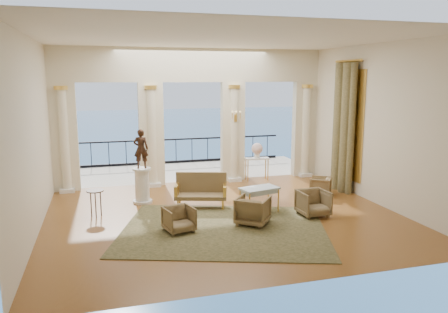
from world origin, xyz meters
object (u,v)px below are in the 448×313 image
object	(u,v)px
console_table	(257,162)
side_table	(95,194)
armchair_d	(253,209)
pedestal	(142,186)
armchair_a	(179,218)
game_table	(259,190)
armchair_c	(320,185)
settee	(201,190)
armchair_b	(313,202)
statue	(141,149)

from	to	relation	value
console_table	side_table	xyz separation A→B (m)	(-5.41, -2.74, -0.04)
armchair_d	pedestal	distance (m)	3.58
side_table	armchair_a	bearing A→B (deg)	-41.42
armchair_a	game_table	size ratio (longest dim) A/B	0.60
armchair_c	side_table	xyz separation A→B (m)	(-6.62, -0.37, 0.31)
settee	game_table	world-z (taller)	settee
armchair_a	pedestal	distance (m)	2.72
side_table	pedestal	bearing A→B (deg)	37.75
armchair_b	statue	distance (m)	4.97
side_table	armchair_d	bearing A→B (deg)	-23.68
settee	side_table	size ratio (longest dim) A/B	2.15
armchair_c	console_table	xyz separation A→B (m)	(-1.20, 2.37, 0.35)
armchair_b	console_table	world-z (taller)	console_table
armchair_a	armchair_d	world-z (taller)	armchair_d
settee	pedestal	xyz separation A→B (m)	(-1.54, 0.81, 0.02)
armchair_a	console_table	world-z (taller)	console_table
pedestal	console_table	bearing A→B (deg)	22.89
armchair_d	settee	size ratio (longest dim) A/B	0.50
armchair_a	game_table	world-z (taller)	game_table
game_table	armchair_b	bearing A→B (deg)	-40.23
statue	side_table	world-z (taller)	statue
armchair_d	game_table	distance (m)	0.98
game_table	settee	bearing A→B (deg)	129.98
statue	game_table	bearing A→B (deg)	159.18
armchair_c	game_table	bearing A→B (deg)	-28.99
armchair_a	game_table	distance (m)	2.48
armchair_a	statue	world-z (taller)	statue
armchair_b	pedestal	size ratio (longest dim) A/B	0.73
armchair_b	armchair_c	distance (m)	2.14
console_table	armchair_d	bearing A→B (deg)	-106.40
armchair_d	settee	distance (m)	2.02
settee	console_table	xyz separation A→B (m)	(2.59, 2.55, 0.19)
armchair_c	side_table	size ratio (longest dim) A/B	0.86
game_table	armchair_a	bearing A→B (deg)	-173.82
pedestal	statue	world-z (taller)	statue
armchair_b	side_table	distance (m)	5.64
armchair_c	game_table	xyz separation A→B (m)	(-2.43, -1.17, 0.31)
armchair_c	game_table	world-z (taller)	game_table
pedestal	side_table	world-z (taller)	pedestal
pedestal	console_table	xyz separation A→B (m)	(4.13, 1.74, 0.17)
pedestal	console_table	distance (m)	4.49
pedestal	console_table	world-z (taller)	pedestal
settee	pedestal	size ratio (longest dim) A/B	1.51
armchair_b	armchair_d	bearing A→B (deg)	-176.29
armchair_c	settee	distance (m)	3.80
game_table	pedestal	size ratio (longest dim) A/B	1.08
settee	armchair_c	bearing A→B (deg)	19.34
statue	console_table	distance (m)	4.58
game_table	pedestal	world-z (taller)	pedestal
armchair_c	pedestal	size ratio (longest dim) A/B	0.60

